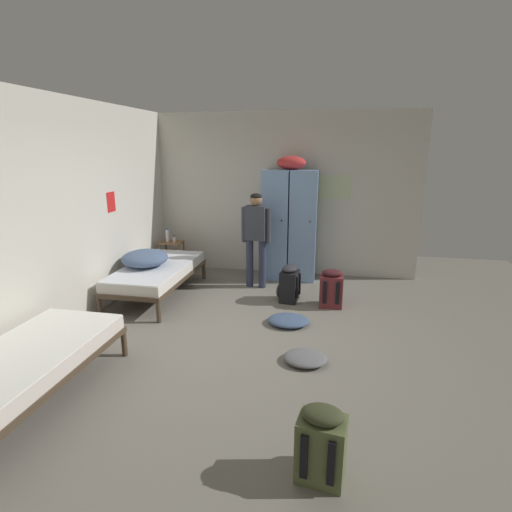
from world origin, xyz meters
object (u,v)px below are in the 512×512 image
object	(u,v)px
bed_left_front	(24,363)
lotion_bottle	(174,239)
clothes_pile_denim	(288,320)
person_traveler	(256,232)
backpack_olive	(321,444)
water_bottle	(167,235)
shelf_unit	(172,254)
backpack_maroon	(331,289)
locker_bank	(290,223)
bed_left_rear	(157,272)
clothes_pile_grey	(305,358)
bedding_heap	(145,258)
backpack_black	(289,284)

from	to	relation	value
bed_left_front	lotion_bottle	bearing A→B (deg)	92.69
clothes_pile_denim	person_traveler	bearing A→B (deg)	117.34
bed_left_front	backpack_olive	distance (m)	2.61
water_bottle	lotion_bottle	world-z (taller)	water_bottle
backpack_olive	shelf_unit	bearing A→B (deg)	123.89
bed_left_front	backpack_maroon	size ratio (longest dim) A/B	3.45
locker_bank	bed_left_rear	bearing A→B (deg)	-145.08
backpack_olive	clothes_pile_grey	bearing A→B (deg)	98.18
locker_bank	bedding_heap	bearing A→B (deg)	-145.65
bed_left_front	lotion_bottle	world-z (taller)	lotion_bottle
shelf_unit	lotion_bottle	world-z (taller)	lotion_bottle
shelf_unit	person_traveler	world-z (taller)	person_traveler
backpack_black	clothes_pile_grey	bearing A→B (deg)	-77.43
lotion_bottle	clothes_pile_denim	xyz separation A→B (m)	(2.25, -1.76, -0.58)
lotion_bottle	backpack_maroon	xyz separation A→B (m)	(2.78, -1.03, -0.37)
bed_left_front	backpack_olive	bearing A→B (deg)	-7.56
backpack_maroon	backpack_black	xyz separation A→B (m)	(-0.62, 0.09, 0.00)
backpack_maroon	clothes_pile_denim	bearing A→B (deg)	-125.74
person_traveler	clothes_pile_denim	distance (m)	1.73
bed_left_rear	clothes_pile_grey	world-z (taller)	bed_left_rear
clothes_pile_denim	locker_bank	bearing A→B (deg)	96.57
shelf_unit	clothes_pile_grey	bearing A→B (deg)	-45.97
water_bottle	backpack_maroon	distance (m)	3.15
person_traveler	clothes_pile_denim	world-z (taller)	person_traveler
water_bottle	clothes_pile_grey	distance (m)	3.88
bed_left_front	backpack_maroon	bearing A→B (deg)	47.13
shelf_unit	person_traveler	bearing A→B (deg)	-15.83
lotion_bottle	backpack_maroon	size ratio (longest dim) A/B	0.24
water_bottle	lotion_bottle	size ratio (longest dim) A/B	1.87
bed_left_rear	person_traveler	bearing A→B (deg)	26.64
shelf_unit	bed_left_rear	xyz separation A→B (m)	(0.25, -1.16, 0.04)
shelf_unit	bedding_heap	xyz separation A→B (m)	(0.10, -1.23, 0.26)
person_traveler	backpack_black	size ratio (longest dim) A/B	2.76
bed_left_rear	backpack_olive	bearing A→B (deg)	-49.81
person_traveler	water_bottle	bearing A→B (deg)	164.25
shelf_unit	backpack_olive	distance (m)	5.08
clothes_pile_denim	bed_left_front	bearing A→B (deg)	-135.03
bed_left_rear	person_traveler	size ratio (longest dim) A/B	1.25
bedding_heap	clothes_pile_grey	distance (m)	2.96
backpack_olive	clothes_pile_grey	xyz separation A→B (m)	(-0.22, 1.51, -0.21)
locker_bank	clothes_pile_grey	size ratio (longest dim) A/B	4.47
backpack_maroon	backpack_olive	bearing A→B (deg)	-90.29
locker_bank	backpack_olive	distance (m)	4.46
bed_left_rear	backpack_black	size ratio (longest dim) A/B	3.45
backpack_maroon	bedding_heap	bearing A→B (deg)	-176.67
water_bottle	clothes_pile_grey	size ratio (longest dim) A/B	0.53
backpack_maroon	backpack_black	bearing A→B (deg)	171.87
lotion_bottle	clothes_pile_denim	distance (m)	2.92
water_bottle	locker_bank	bearing A→B (deg)	3.01
water_bottle	backpack_maroon	bearing A→B (deg)	-20.48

